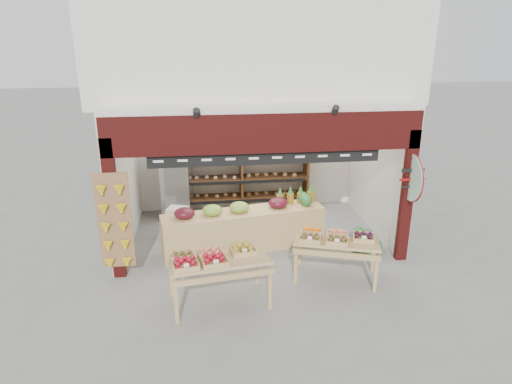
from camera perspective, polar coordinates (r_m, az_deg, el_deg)
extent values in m
plane|color=slate|center=(9.94, 0.29, -6.41)|extent=(60.00, 60.00, 0.00)
cube|color=white|center=(11.57, -1.16, 5.28)|extent=(5.76, 0.18, 3.00)
cube|color=white|center=(10.02, -16.20, 2.21)|extent=(0.18, 3.38, 3.00)
cube|color=white|center=(10.64, 14.97, 3.33)|extent=(0.18, 3.38, 3.00)
cube|color=white|center=(9.62, -0.15, 11.83)|extent=(5.76, 3.38, 0.12)
cube|color=white|center=(10.63, -0.91, 18.73)|extent=(6.36, 4.60, 2.40)
cube|color=black|center=(8.08, 1.29, 7.37)|extent=(5.70, 0.14, 0.70)
cube|color=black|center=(8.53, -17.40, -2.19)|extent=(0.22, 0.14, 2.65)
cube|color=black|center=(9.24, 18.34, -0.61)|extent=(0.22, 0.14, 2.65)
cube|color=black|center=(8.21, 1.23, 4.35)|extent=(4.20, 0.05, 0.26)
cylinder|color=white|center=(8.23, 1.87, 6.18)|extent=(0.34, 0.05, 0.34)
cube|color=#916442|center=(8.51, -17.25, -3.50)|extent=(0.60, 0.04, 1.80)
cylinder|color=#AFDCC2|center=(9.04, 18.86, 1.73)|extent=(0.04, 0.90, 0.90)
cylinder|color=maroon|center=(9.02, 18.93, 1.68)|extent=(0.01, 0.92, 0.92)
cube|color=brown|center=(11.35, -10.16, 1.43)|extent=(0.05, 0.55, 1.76)
cube|color=brown|center=(11.38, -1.85, 1.77)|extent=(0.05, 0.55, 1.76)
cube|color=brown|center=(11.63, 6.26, 2.06)|extent=(0.05, 0.55, 1.76)
cube|color=brown|center=(11.54, -1.82, -0.57)|extent=(3.30, 0.55, 0.04)
cube|color=brown|center=(11.38, -1.85, 1.77)|extent=(3.30, 0.55, 0.04)
cube|color=brown|center=(11.23, -1.88, 4.17)|extent=(3.30, 0.55, 0.04)
cube|color=brown|center=(11.14, -1.90, 6.08)|extent=(3.30, 0.55, 0.04)
cone|color=brown|center=(11.07, -8.77, 6.52)|extent=(0.32, 0.32, 0.28)
cone|color=brown|center=(11.07, -5.33, 6.66)|extent=(0.32, 0.32, 0.28)
cone|color=brown|center=(11.11, -1.91, 6.78)|extent=(0.32, 0.32, 0.28)
cone|color=brown|center=(11.18, 1.48, 6.87)|extent=(0.32, 0.32, 0.28)
cone|color=brown|center=(11.30, 4.81, 6.94)|extent=(0.32, 0.32, 0.28)
cube|color=silver|center=(11.16, -9.81, 1.07)|extent=(0.78, 0.78, 1.74)
cube|color=silver|center=(10.20, -9.91, -4.78)|extent=(0.56, 0.49, 0.40)
cube|color=silver|center=(10.05, -9.74, -2.86)|extent=(0.51, 0.46, 0.33)
cube|color=#13491E|center=(9.94, -7.15, -5.51)|extent=(0.53, 0.46, 0.33)
cube|color=silver|center=(10.29, -6.42, -4.65)|extent=(0.48, 0.43, 0.31)
cube|color=tan|center=(9.55, -1.53, -4.77)|extent=(3.43, 1.23, 0.84)
ellipsoid|color=#59141E|center=(9.12, -8.94, -2.65)|extent=(0.41, 0.37, 0.22)
ellipsoid|color=#8CB23F|center=(9.21, -5.49, -2.28)|extent=(0.41, 0.37, 0.22)
ellipsoid|color=#8CB23F|center=(9.33, -2.11, -1.91)|extent=(0.41, 0.37, 0.22)
ellipsoid|color=#59141E|center=(9.56, 2.77, -1.37)|extent=(0.41, 0.37, 0.22)
cylinder|color=olive|center=(9.71, 3.01, -0.97)|extent=(0.15, 0.15, 0.22)
cylinder|color=olive|center=(9.79, 4.30, -0.83)|extent=(0.15, 0.15, 0.22)
cylinder|color=olive|center=(9.87, 5.57, -0.69)|extent=(0.15, 0.15, 0.22)
cylinder|color=olive|center=(9.96, 6.81, -0.55)|extent=(0.15, 0.15, 0.22)
cylinder|color=olive|center=(9.98, 7.06, -0.52)|extent=(0.15, 0.15, 0.22)
cube|color=tan|center=(7.60, -4.70, -8.70)|extent=(1.75, 1.13, 0.24)
cube|color=tan|center=(7.40, -9.94, -13.71)|extent=(0.07, 0.07, 0.67)
cube|color=tan|center=(7.63, 1.70, -12.26)|extent=(0.07, 0.07, 0.67)
cube|color=tan|center=(8.08, -10.53, -10.66)|extent=(0.07, 0.07, 0.67)
cube|color=tan|center=(8.29, 0.08, -9.45)|extent=(0.07, 0.07, 0.67)
cube|color=tan|center=(8.47, 10.08, -6.24)|extent=(1.71, 1.28, 0.23)
cube|color=tan|center=(8.36, 4.99, -9.51)|extent=(0.08, 0.08, 0.61)
cube|color=tan|center=(8.36, 14.72, -10.13)|extent=(0.08, 0.08, 0.61)
cube|color=tan|center=(9.00, 5.51, -7.26)|extent=(0.08, 0.08, 0.61)
cube|color=tan|center=(9.01, 14.48, -7.84)|extent=(0.08, 0.08, 0.61)
sphere|color=#194D1F|center=(9.66, 13.20, -6.94)|extent=(0.26, 0.26, 0.26)
sphere|color=#194D1F|center=(9.76, 14.75, -6.80)|extent=(0.26, 0.26, 0.26)
sphere|color=#194D1F|center=(9.89, 12.66, -6.23)|extent=(0.26, 0.26, 0.26)
sphere|color=#194D1F|center=(9.99, 14.17, -6.10)|extent=(0.26, 0.26, 0.26)
sphere|color=#194D1F|center=(9.72, 13.80, -5.27)|extent=(0.26, 0.26, 0.26)
sphere|color=#194D1F|center=(9.63, 14.17, -7.11)|extent=(0.26, 0.26, 0.26)
sphere|color=#194D1F|center=(9.75, 12.41, -6.62)|extent=(0.26, 0.26, 0.26)
sphere|color=#194D1F|center=(9.81, 12.72, -4.95)|extent=(0.26, 0.26, 0.26)
sphere|color=#194D1F|center=(9.91, 14.65, -6.36)|extent=(0.26, 0.26, 0.26)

